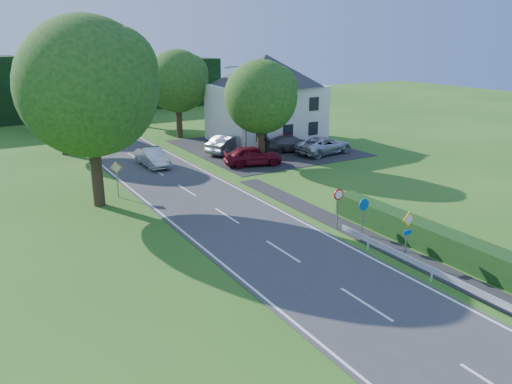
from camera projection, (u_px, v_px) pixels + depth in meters
road at (212, 207)px, 31.51m from camera, size 7.00×80.00×0.04m
parking_pad at (265, 148)px, 48.03m from camera, size 14.00×16.00×0.04m
line_edge_left at (163, 215)px, 29.91m from camera, size 0.12×80.00×0.01m
line_edge_right at (256, 198)px, 33.09m from camera, size 0.12×80.00×0.01m
line_centre at (212, 206)px, 31.50m from camera, size 0.12×80.00×0.01m
tree_main at (91, 114)px, 30.10m from camera, size 9.40×9.40×11.64m
tree_left_far at (60, 107)px, 44.14m from camera, size 7.00×7.00×8.58m
tree_right_far at (178, 94)px, 51.58m from camera, size 7.40×7.40×9.09m
tree_left_back at (44, 96)px, 54.28m from camera, size 6.60×6.60×8.07m
tree_right_back at (144, 95)px, 57.87m from camera, size 6.20×6.20×7.56m
tree_right_mid at (261, 113)px, 40.94m from camera, size 7.00×7.00×8.58m
treeline_right at (121, 85)px, 72.02m from camera, size 30.00×5.00×7.00m
house_white at (266, 97)px, 50.15m from camera, size 10.60×8.40×8.60m
streetlight at (244, 108)px, 42.31m from camera, size 2.03×0.18×8.00m
sign_priority_right at (408, 228)px, 23.25m from camera, size 0.78×0.09×2.59m
sign_roundabout at (363, 211)px, 25.74m from camera, size 0.64×0.08×2.37m
sign_speed_limit at (338, 199)px, 27.34m from camera, size 0.64×0.11×2.37m
sign_priority_left at (117, 173)px, 32.86m from camera, size 0.78×0.09×2.44m
moving_car at (152, 157)px, 40.99m from camera, size 1.66×4.56×1.49m
motorcycle at (160, 153)px, 43.68m from camera, size 1.09×1.97×0.98m
parked_car_red at (253, 156)px, 41.26m from camera, size 5.16×3.21×1.64m
parked_car_silver_a at (229, 144)px, 45.75m from camera, size 5.25×3.80×1.65m
parked_car_grey at (292, 144)px, 46.33m from camera, size 5.36×3.50×1.44m
parked_car_silver_b at (324, 145)px, 45.30m from camera, size 5.85×3.24×1.55m
parasol at (286, 142)px, 46.23m from camera, size 2.36×2.38×1.73m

